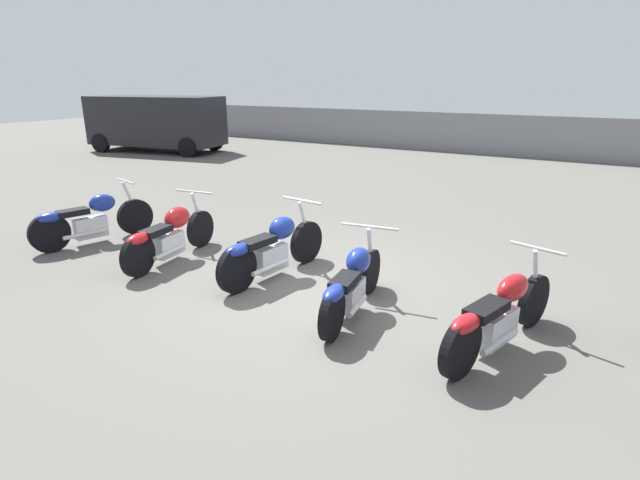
% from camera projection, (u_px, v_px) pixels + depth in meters
% --- Properties ---
extents(ground_plane, '(60.00, 60.00, 0.00)m').
position_uv_depth(ground_plane, '(312.00, 290.00, 6.74)').
color(ground_plane, '#5B5954').
extents(fence_back, '(40.00, 0.04, 1.47)m').
position_uv_depth(fence_back, '(513.00, 136.00, 17.99)').
color(fence_back, gray).
rests_on(fence_back, ground_plane).
extents(motorcycle_slot_0, '(0.82, 2.05, 1.01)m').
position_uv_depth(motorcycle_slot_0, '(91.00, 220.00, 8.53)').
color(motorcycle_slot_0, black).
rests_on(motorcycle_slot_0, ground_plane).
extents(motorcycle_slot_1, '(0.73, 2.09, 0.98)m').
position_uv_depth(motorcycle_slot_1, '(170.00, 235.00, 7.69)').
color(motorcycle_slot_1, black).
rests_on(motorcycle_slot_1, ground_plane).
extents(motorcycle_slot_2, '(0.72, 2.10, 1.02)m').
position_uv_depth(motorcycle_slot_2, '(272.00, 248.00, 7.05)').
color(motorcycle_slot_2, black).
rests_on(motorcycle_slot_2, ground_plane).
extents(motorcycle_slot_3, '(0.75, 1.98, 0.95)m').
position_uv_depth(motorcycle_slot_3, '(352.00, 283.00, 5.94)').
color(motorcycle_slot_3, black).
rests_on(motorcycle_slot_3, ground_plane).
extents(motorcycle_slot_4, '(0.85, 2.11, 0.98)m').
position_uv_depth(motorcycle_slot_4, '(499.00, 315.00, 5.13)').
color(motorcycle_slot_4, black).
rests_on(motorcycle_slot_4, ground_plane).
extents(parked_van, '(5.35, 2.94, 2.07)m').
position_uv_depth(parked_van, '(156.00, 121.00, 19.07)').
color(parked_van, black).
rests_on(parked_van, ground_plane).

